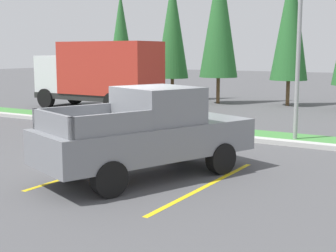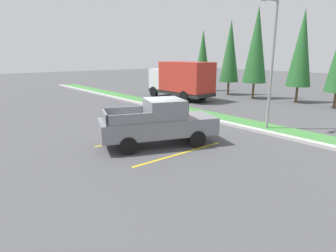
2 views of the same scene
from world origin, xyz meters
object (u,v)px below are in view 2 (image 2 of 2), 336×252
at_px(cypress_tree_right_inner, 302,48).
at_px(street_light, 271,57).
at_px(cypress_tree_left_inner, 230,51).
at_px(cypress_tree_center, 256,45).
at_px(pickup_truck_main, 159,123).
at_px(cargo_truck_distant, 181,79).
at_px(cypress_tree_leftmost, 203,55).

bearing_deg(cypress_tree_right_inner, street_light, -71.05).
xyz_separation_m(cypress_tree_left_inner, cypress_tree_right_inner, (6.91, 0.68, 0.18)).
bearing_deg(street_light, cypress_tree_center, 127.79).
bearing_deg(pickup_truck_main, cypress_tree_center, 110.27).
height_order(cargo_truck_distant, cypress_tree_right_inner, cypress_tree_right_inner).
bearing_deg(cypress_tree_center, street_light, -52.21).
bearing_deg(cypress_tree_left_inner, cypress_tree_right_inner, 5.65).
bearing_deg(cypress_tree_right_inner, cargo_truck_distant, -139.72).
height_order(pickup_truck_main, cypress_tree_left_inner, cypress_tree_left_inner).
relative_size(cypress_tree_left_inner, cypress_tree_right_inner, 0.96).
relative_size(pickup_truck_main, cypress_tree_left_inner, 0.75).
xyz_separation_m(street_light, cypress_tree_center, (-7.28, 9.39, 0.94)).
xyz_separation_m(pickup_truck_main, street_light, (1.51, 6.23, 2.88)).
distance_m(street_light, cypress_tree_leftmost, 17.55).
xyz_separation_m(cargo_truck_distant, street_light, (11.24, -3.81, 2.07)).
bearing_deg(cypress_tree_leftmost, cypress_tree_left_inner, -3.72).
relative_size(street_light, cypress_tree_leftmost, 1.01).
height_order(street_light, cypress_tree_leftmost, street_light).
bearing_deg(cypress_tree_leftmost, pickup_truck_main, -51.22).
relative_size(street_light, cypress_tree_right_inner, 0.88).
distance_m(cypress_tree_left_inner, cypress_tree_center, 3.23).
bearing_deg(pickup_truck_main, cypress_tree_left_inner, 119.40).
relative_size(cargo_truck_distant, cypress_tree_center, 0.83).
relative_size(cypress_tree_left_inner, cypress_tree_center, 0.90).
bearing_deg(cypress_tree_center, cargo_truck_distant, -125.40).
bearing_deg(cypress_tree_leftmost, cargo_truck_distant, -62.04).
xyz_separation_m(street_light, cypress_tree_leftmost, (-14.48, 9.91, 0.02)).
bearing_deg(cargo_truck_distant, cypress_tree_center, 54.60).
bearing_deg(pickup_truck_main, cargo_truck_distant, 134.10).
xyz_separation_m(cargo_truck_distant, cypress_tree_left_inner, (0.78, 5.84, 2.51)).
relative_size(pickup_truck_main, cypress_tree_center, 0.67).
height_order(cargo_truck_distant, cypress_tree_left_inner, cypress_tree_left_inner).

